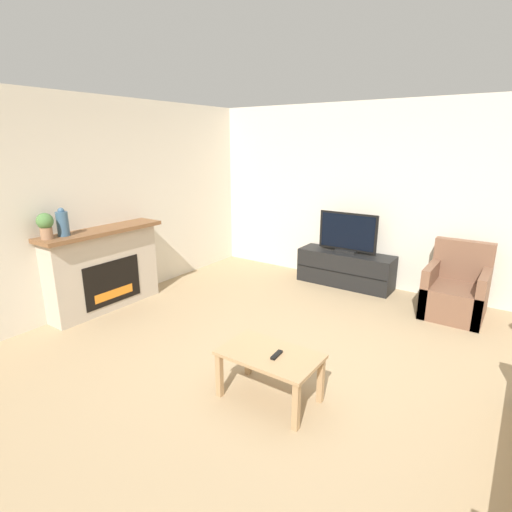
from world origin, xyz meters
TOP-DOWN VIEW (x-y plane):
  - ground_plane at (0.00, 0.00)m, footprint 24.00×24.00m
  - wall_back at (0.00, 3.01)m, footprint 12.00×0.06m
  - wall_left at (-2.96, 0.00)m, footprint 0.06×12.00m
  - fireplace at (-2.77, 0.08)m, footprint 0.44×1.61m
  - mantel_vase_left at (-2.75, -0.40)m, footprint 0.13×0.13m
  - potted_plant at (-2.75, -0.60)m, footprint 0.18×0.18m
  - tv_stand at (-0.52, 2.71)m, footprint 1.44×0.46m
  - tv at (-0.52, 2.71)m, footprint 0.90×0.18m
  - armchair at (1.06, 2.47)m, footprint 0.70×0.76m
  - coffee_table at (0.07, -0.35)m, footprint 0.83×0.50m
  - remote at (0.14, -0.36)m, footprint 0.05×0.15m

SIDE VIEW (x-z plane):
  - ground_plane at x=0.00m, z-range 0.00..0.00m
  - tv_stand at x=-0.52m, z-range 0.00..0.52m
  - armchair at x=1.06m, z-range -0.16..0.76m
  - coffee_table at x=0.07m, z-range 0.15..0.58m
  - remote at x=0.14m, z-range 0.44..0.46m
  - fireplace at x=-2.77m, z-range 0.01..1.09m
  - tv at x=-0.52m, z-range 0.50..1.11m
  - mantel_vase_left at x=-2.75m, z-range 1.06..1.39m
  - potted_plant at x=-2.75m, z-range 1.10..1.39m
  - wall_back at x=0.00m, z-range 0.00..2.70m
  - wall_left at x=-2.96m, z-range 0.00..2.70m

